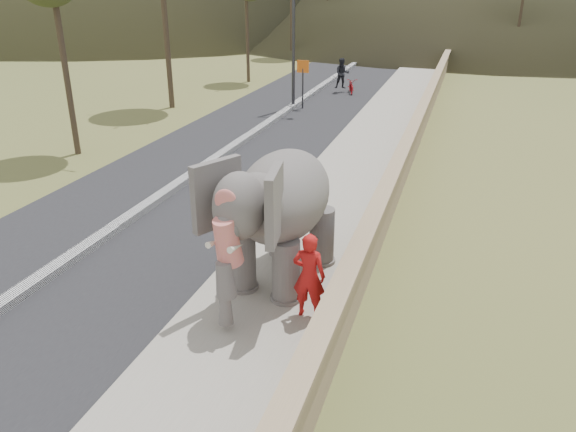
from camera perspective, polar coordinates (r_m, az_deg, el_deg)
name	(u,v)px	position (r m, az deg, el deg)	size (l,w,h in m)	color
ground	(293,267)	(12.97, 0.46, -5.20)	(160.00, 160.00, 0.00)	olive
road	(248,139)	(23.35, -4.05, 7.81)	(7.00, 120.00, 0.03)	black
median	(248,137)	(23.32, -4.05, 8.04)	(0.35, 120.00, 0.22)	black
walkway	(369,148)	(22.04, 8.23, 6.86)	(3.00, 120.00, 0.15)	#9E9687
parapet	(413,139)	(21.72, 12.62, 7.60)	(0.30, 120.00, 1.10)	tan
lamppost	(300,6)	(28.38, 1.21, 20.52)	(1.76, 0.36, 8.00)	#2B2C30
signboard	(303,76)	(28.63, 1.52, 14.04)	(0.60, 0.08, 2.40)	#2D2D33
elephant_and_man	(284,214)	(11.71, -0.39, 0.18)	(2.59, 4.26, 2.90)	slate
motorcyclist	(347,79)	(33.08, 5.97, 13.64)	(1.55, 1.74, 1.94)	maroon
trees	(427,13)	(38.64, 13.94, 19.34)	(48.47, 43.14, 9.52)	#473828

